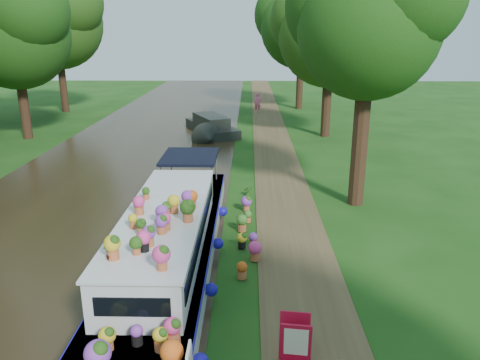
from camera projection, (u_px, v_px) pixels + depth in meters
name	position (u px, v px, depth m)	size (l,w,h in m)	color
ground	(254.00, 236.00, 14.62)	(100.00, 100.00, 0.00)	#163E0F
canal_water	(64.00, 234.00, 14.73)	(10.00, 100.00, 0.02)	black
towpath	(292.00, 236.00, 14.59)	(2.20, 100.00, 0.03)	#4B3C23
plant_boat	(166.00, 249.00, 11.84)	(2.29, 13.52, 2.24)	silver
tree_near_overhang	(369.00, 16.00, 15.49)	(5.52, 5.28, 8.99)	black
tree_near_mid	(330.00, 26.00, 26.98)	(6.90, 6.60, 9.40)	black
tree_near_far	(302.00, 20.00, 37.31)	(7.59, 7.26, 10.30)	black
tree_far_c	(13.00, 25.00, 26.35)	(7.13, 6.82, 9.59)	black
tree_far_d	(55.00, 15.00, 35.66)	(8.05, 7.70, 10.85)	black
second_boat	(211.00, 127.00, 29.26)	(3.86, 6.54, 1.18)	black
sandwich_board	(295.00, 342.00, 8.89)	(0.61, 0.53, 0.94)	#B60D2A
pedestrian_pink	(258.00, 103.00, 37.09)	(0.54, 0.36, 1.49)	#DD5B9F
verge_plant	(248.00, 191.00, 18.21)	(0.34, 0.29, 0.38)	#2A601C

